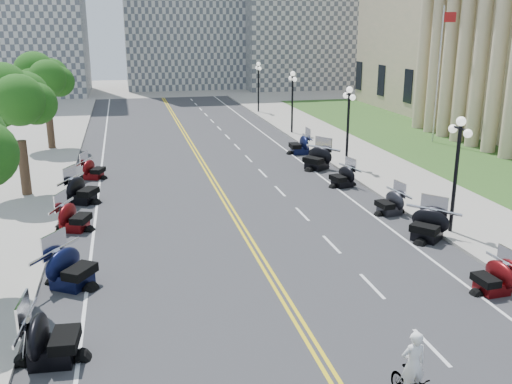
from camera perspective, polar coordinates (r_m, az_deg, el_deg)
ground at (r=19.33m, az=2.70°, el=-10.33°), size 160.00×160.00×0.00m
road at (r=28.38m, az=-2.75°, el=-1.44°), size 16.00×90.00×0.01m
centerline_yellow_a at (r=28.36m, az=-2.99°, el=-1.44°), size 0.12×90.00×0.00m
centerline_yellow_b at (r=28.40m, az=-2.51°, el=-1.40°), size 0.12×90.00×0.00m
edge_line_north at (r=30.12m, az=9.31°, el=-0.56°), size 0.12×90.00×0.00m
edge_line_south at (r=28.03m, az=-15.74°, el=-2.27°), size 0.12×90.00×0.00m
lane_dash_5 at (r=17.25m, az=17.13°, el=-14.62°), size 0.12×2.00×0.00m
lane_dash_6 at (r=20.36m, az=11.52°, el=-9.19°), size 0.12×2.00×0.00m
lane_dash_7 at (r=23.73m, az=7.56°, el=-5.20°), size 0.12×2.00×0.00m
lane_dash_8 at (r=27.27m, az=4.65°, el=-2.21°), size 0.12×2.00×0.00m
lane_dash_9 at (r=30.93m, az=2.42°, el=0.09°), size 0.12×2.00×0.00m
lane_dash_10 at (r=34.66m, az=0.66°, el=1.90°), size 0.12×2.00×0.00m
lane_dash_11 at (r=38.45m, az=-0.75°, el=3.36°), size 0.12×2.00×0.00m
lane_dash_12 at (r=42.27m, az=-1.91°, el=4.55°), size 0.12×2.00×0.00m
lane_dash_13 at (r=46.13m, az=-2.88°, el=5.54°), size 0.12×2.00×0.00m
lane_dash_14 at (r=50.01m, az=-3.70°, el=6.38°), size 0.12×2.00×0.00m
lane_dash_15 at (r=53.90m, az=-4.41°, el=7.09°), size 0.12×2.00×0.00m
lane_dash_16 at (r=57.81m, az=-5.02°, el=7.71°), size 0.12×2.00×0.00m
lane_dash_17 at (r=61.73m, az=-5.56°, el=8.25°), size 0.12×2.00×0.00m
lane_dash_18 at (r=65.66m, az=-6.03°, el=8.72°), size 0.12×2.00×0.00m
lane_dash_19 at (r=69.60m, az=-6.46°, el=9.14°), size 0.12×2.00×0.00m
sidewalk_north at (r=31.86m, az=16.16°, el=0.05°), size 5.00×90.00×0.15m
sidewalk_south at (r=28.54m, az=-23.99°, el=-2.64°), size 5.00×90.00×0.15m
lawn at (r=42.04m, az=19.32°, el=3.62°), size 9.00×60.00×0.10m
distant_block_c at (r=85.91m, az=5.37°, el=17.88°), size 20.00×14.00×22.00m
street_lamp_2 at (r=25.30m, az=19.33°, el=1.53°), size 0.50×1.20×4.90m
street_lamp_3 at (r=35.75m, az=9.17°, el=6.39°), size 0.50×1.20×4.90m
street_lamp_4 at (r=46.95m, az=3.65°, el=8.92°), size 0.50×1.20×4.90m
street_lamp_5 at (r=58.47m, az=0.24°, el=10.43°), size 0.50×1.20×4.90m
flagpole at (r=44.96m, az=17.76°, el=10.94°), size 1.10×0.20×10.00m
tree_3 at (r=31.29m, az=-22.79°, el=7.91°), size 4.80×4.80×9.20m
tree_4 at (r=43.10m, az=-20.30°, el=10.17°), size 4.80×4.80×9.20m
motorcycle_n_5 at (r=20.86m, az=22.63°, el=-7.72°), size 1.87×1.87×1.24m
motorcycle_n_6 at (r=24.85m, az=16.80°, el=-3.02°), size 2.92×2.92×1.45m
motorcycle_n_7 at (r=27.78m, az=13.25°, el=-0.93°), size 2.02×2.02×1.25m
motorcycle_n_8 at (r=32.02m, az=8.64°, el=1.66°), size 2.20×2.20×1.28m
motorcycle_n_9 at (r=35.69m, az=6.11°, el=3.51°), size 3.10×3.10×1.57m
motorcycle_n_10 at (r=39.95m, az=4.38°, el=4.86°), size 2.13×2.13×1.45m
motorcycle_s_5 at (r=16.51m, az=-19.81°, el=-13.35°), size 2.36×2.36×1.54m
motorcycle_s_6 at (r=20.64m, az=-18.00°, el=-7.03°), size 3.03×3.03×1.53m
motorcycle_s_7 at (r=26.14m, az=-17.75°, el=-2.23°), size 2.54×2.54×1.38m
motorcycle_s_8 at (r=30.01m, az=-17.03°, el=0.33°), size 2.88×2.88×1.51m
motorcycle_s_9 at (r=34.64m, az=-15.98°, el=2.32°), size 2.36×2.36×1.27m
cyclist_rider at (r=13.84m, az=15.64°, el=-14.05°), size 0.61×0.40×1.67m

